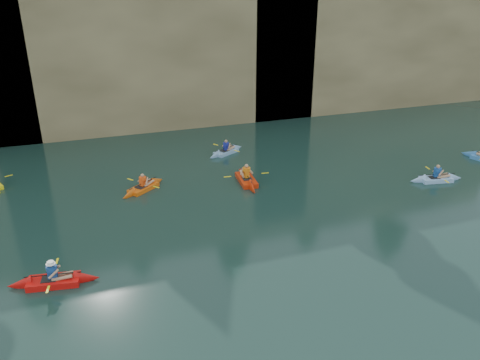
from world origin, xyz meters
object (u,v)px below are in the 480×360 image
object	(u,v)px
kayaker_red_far	(246,179)
main_kayaker	(54,281)
kayaker_ltblue_near	(436,179)
kayaker_orange	(143,187)

from	to	relation	value
kayaker_red_far	main_kayaker	bearing A→B (deg)	128.68
kayaker_ltblue_near	kayaker_red_far	size ratio (longest dim) A/B	0.87
main_kayaker	kayaker_orange	bearing A→B (deg)	68.44
kayaker_orange	kayaker_ltblue_near	world-z (taller)	kayaker_ltblue_near
main_kayaker	kayaker_ltblue_near	bearing A→B (deg)	18.14
kayaker_orange	kayaker_ltblue_near	size ratio (longest dim) A/B	0.90
kayaker_orange	kayaker_ltblue_near	bearing A→B (deg)	-53.04
kayaker_orange	kayaker_red_far	bearing A→B (deg)	-46.34
main_kayaker	kayaker_orange	world-z (taller)	main_kayaker
main_kayaker	kayaker_red_far	size ratio (longest dim) A/B	0.92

